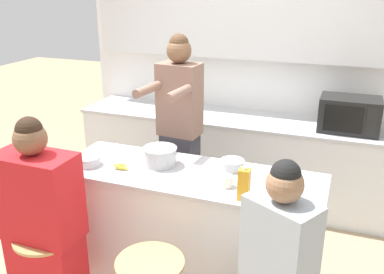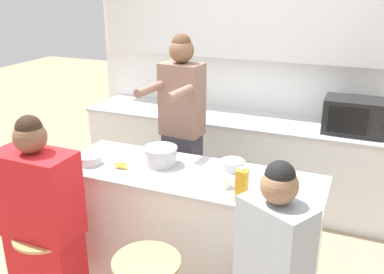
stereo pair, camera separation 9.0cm
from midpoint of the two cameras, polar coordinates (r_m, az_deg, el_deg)
wall_back at (r=4.53m, az=9.15°, el=11.53°), size 3.65×0.22×2.70m
back_counter at (r=4.53m, az=7.43°, el=-2.86°), size 3.39×0.67×0.89m
kitchen_island at (r=3.26m, az=0.35°, el=-12.06°), size 1.90×0.66×0.92m
bar_stool_leftmost at (r=3.20m, az=-17.67°, el=-15.97°), size 0.42×0.42×0.62m
person_cooking at (r=3.69m, az=-0.66°, el=-0.20°), size 0.39×0.58×1.81m
person_wrapped_blanket at (r=3.04m, az=-18.52°, el=-11.14°), size 0.52×0.29×1.44m
cooking_pot at (r=3.16m, az=-3.40°, el=-2.53°), size 0.34×0.25×0.14m
fruit_bowl at (r=3.10m, az=6.22°, el=-3.74°), size 0.17×0.17×0.07m
mixing_bowl_steel at (r=3.26m, az=-12.77°, el=-2.97°), size 0.18×0.18×0.07m
coffee_cup_near at (r=2.84m, az=5.30°, el=-5.95°), size 0.12×0.09×0.08m
coffee_cup_far at (r=2.67m, az=13.08°, el=-8.03°), size 0.12×0.09×0.09m
banana_bunch at (r=3.15m, az=-8.57°, el=-3.77°), size 0.14×0.10×0.04m
juice_carton at (r=2.67m, az=7.63°, el=-6.36°), size 0.07×0.07×0.22m
microwave at (r=4.16m, az=21.40°, el=2.64°), size 0.53×0.35×0.32m
potted_plant at (r=4.59m, az=-1.94°, el=5.48°), size 0.20×0.20×0.28m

